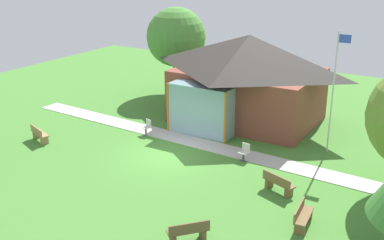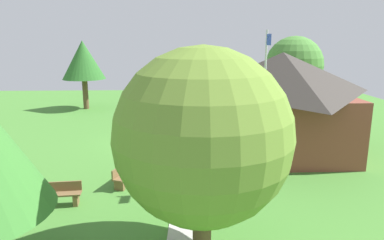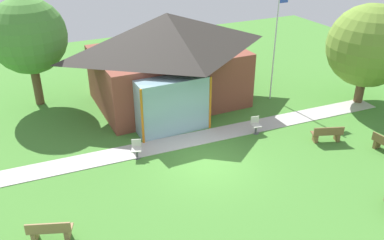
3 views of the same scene
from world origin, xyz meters
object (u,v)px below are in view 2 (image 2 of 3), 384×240
object	(u,v)px
pavilion	(278,98)
patio_chair_west	(185,124)
tree_east_hedge	(203,137)
flagpole	(264,105)
bench_lawn_far_right	(60,195)
patio_chair_lawn_spare	(180,154)
bench_front_right	(13,166)
bench_mid_left	(135,112)
tree_behind_pavilion_left	(294,65)
tree_lawn_corner	(83,60)
bench_mid_right	(125,175)

from	to	relation	value
pavilion	patio_chair_west	world-z (taller)	pavilion
tree_east_hedge	flagpole	bearing A→B (deg)	149.01
pavilion	bench_lawn_far_right	distance (m)	12.15
flagpole	patio_chair_lawn_spare	size ratio (longest dim) A/B	7.20
pavilion	bench_front_right	distance (m)	13.55
flagpole	bench_lawn_far_right	xyz separation A→B (m)	(1.19, -7.54, -2.99)
bench_front_right	patio_chair_lawn_spare	xyz separation A→B (m)	(-1.31, 7.40, 0.01)
patio_chair_west	patio_chair_lawn_spare	bearing A→B (deg)	-161.89
bench_mid_left	patio_chair_west	size ratio (longest dim) A/B	1.81
tree_behind_pavilion_left	tree_east_hedge	bearing A→B (deg)	-24.84
patio_chair_west	tree_lawn_corner	size ratio (longest dim) A/B	0.15
bench_mid_right	tree_behind_pavilion_left	bearing A→B (deg)	158.53
flagpole	tree_behind_pavilion_left	size ratio (longest dim) A/B	1.01
bench_mid_left	tree_lawn_corner	bearing A→B (deg)	-105.91
bench_lawn_far_right	patio_chair_lawn_spare	distance (m)	6.17
pavilion	flagpole	size ratio (longest dim) A/B	1.47
bench_front_right	patio_chair_west	distance (m)	10.80
bench_mid_right	bench_mid_left	world-z (taller)	same
bench_lawn_far_right	bench_mid_left	distance (m)	15.00
pavilion	patio_chair_lawn_spare	xyz separation A→B (m)	(2.51, -5.40, -2.30)
patio_chair_west	bench_front_right	bearing A→B (deg)	155.55
bench_mid_left	tree_east_hedge	bearing A→B (deg)	33.10
bench_lawn_far_right	patio_chair_lawn_spare	world-z (taller)	patio_chair_lawn_spare
bench_mid_right	bench_lawn_far_right	bearing A→B (deg)	-29.34
bench_front_right	tree_behind_pavilion_left	size ratio (longest dim) A/B	0.23
tree_east_hedge	bench_lawn_far_right	bearing A→B (deg)	-123.13
bench_lawn_far_right	patio_chair_west	xyz separation A→B (m)	(-10.60, 4.69, 0.01)
bench_lawn_far_right	tree_lawn_corner	world-z (taller)	tree_lawn_corner
flagpole	bench_front_right	size ratio (longest dim) A/B	4.38
tree_lawn_corner	tree_behind_pavilion_left	distance (m)	17.18
bench_mid_right	patio_chair_west	distance (m)	9.23
bench_mid_right	patio_chair_west	size ratio (longest dim) A/B	1.81
bench_mid_right	tree_behind_pavilion_left	distance (m)	16.55
patio_chair_lawn_spare	tree_east_hedge	world-z (taller)	tree_east_hedge
patio_chair_lawn_spare	tree_lawn_corner	distance (m)	16.59
bench_mid_right	tree_behind_pavilion_left	world-z (taller)	tree_behind_pavilion_left
patio_chair_lawn_spare	tree_lawn_corner	world-z (taller)	tree_lawn_corner
flagpole	tree_lawn_corner	world-z (taller)	flagpole
pavilion	bench_lawn_far_right	size ratio (longest dim) A/B	5.92
bench_mid_left	tree_lawn_corner	xyz separation A→B (m)	(-3.42, -4.63, 3.76)
tree_lawn_corner	tree_behind_pavilion_left	xyz separation A→B (m)	(4.57, 16.56, -0.14)
tree_behind_pavilion_left	bench_front_right	bearing A→B (deg)	-55.92
bench_front_right	patio_chair_west	world-z (taller)	patio_chair_west
patio_chair_lawn_spare	tree_behind_pavilion_left	xyz separation A→B (m)	(-9.43, 8.47, 3.60)
patio_chair_lawn_spare	tree_lawn_corner	size ratio (longest dim) A/B	0.15
bench_lawn_far_right	patio_chair_west	size ratio (longest dim) A/B	1.78
bench_lawn_far_right	pavilion	bearing A→B (deg)	-149.93
bench_mid_left	tree_east_hedge	distance (m)	18.86
tree_lawn_corner	tree_east_hedge	size ratio (longest dim) A/B	1.02
pavilion	tree_east_hedge	size ratio (longest dim) A/B	1.59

